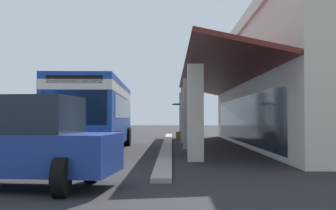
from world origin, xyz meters
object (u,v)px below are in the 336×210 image
(transit_bus, at_px, (96,110))
(pedestrian, at_px, (50,137))
(potted_palm, at_px, (183,131))
(parked_suv_blue, at_px, (3,140))

(transit_bus, height_order, pedestrian, transit_bus)
(transit_bus, bearing_deg, potted_palm, 155.55)
(pedestrian, relative_size, potted_palm, 0.63)
(transit_bus, bearing_deg, pedestrian, -1.03)
(parked_suv_blue, distance_m, pedestrian, 3.75)
(parked_suv_blue, relative_size, potted_palm, 1.92)
(potted_palm, bearing_deg, transit_bus, -24.45)
(transit_bus, height_order, potted_palm, transit_bus)
(pedestrian, distance_m, potted_palm, 17.22)
(transit_bus, relative_size, parked_suv_blue, 2.27)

